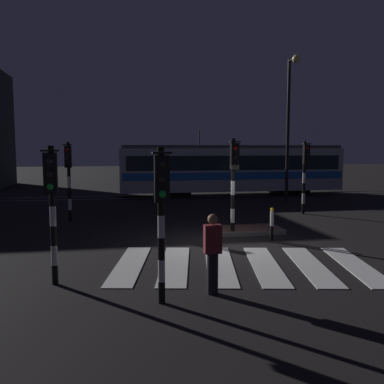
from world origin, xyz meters
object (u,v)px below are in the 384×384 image
Objects in this scene: traffic_light_median_centre at (234,172)px; bollard_island_edge at (272,224)px; street_lamp_trackside_right at (290,113)px; traffic_light_corner_far_left at (69,169)px; pedestrian_waiting_at_kerb at (213,253)px; traffic_light_corner_near_left at (52,194)px; traffic_light_corner_far_right at (305,166)px; tram at (232,168)px; traffic_light_kerb_mid_left at (162,202)px.

traffic_light_median_centre reaches higher than bollard_island_edge.
traffic_light_corner_far_left is at bearing -160.13° from street_lamp_trackside_right.
traffic_light_median_centre is (5.89, -4.15, 0.05)m from traffic_light_corner_far_left.
traffic_light_median_centre reaches higher than pedestrian_waiting_at_kerb.
traffic_light_median_centre reaches higher than traffic_light_corner_near_left.
tram is at bearing 97.78° from traffic_light_corner_far_right.
traffic_light_median_centre reaches higher than traffic_light_corner_far_right.
traffic_light_corner_near_left is 0.94× the size of traffic_light_corner_far_left.
tram is at bearing 72.98° from pedestrian_waiting_at_kerb.
traffic_light_corner_far_left is 10.52m from traffic_light_corner_far_right.
tram is at bearing 41.85° from traffic_light_corner_far_left.
pedestrian_waiting_at_kerb is (-2.04, -5.52, -1.36)m from traffic_light_median_centre.
pedestrian_waiting_at_kerb is (1.12, 0.44, -1.16)m from traffic_light_kerb_mid_left.
traffic_light_kerb_mid_left is 0.99× the size of traffic_light_corner_near_left.
pedestrian_waiting_at_kerb is 1.54× the size of bollard_island_edge.
bollard_island_edge is at bearing 28.34° from traffic_light_corner_near_left.
traffic_light_kerb_mid_left is at bearing -35.52° from traffic_light_corner_near_left.
traffic_light_median_centre is at bearing 62.05° from traffic_light_kerb_mid_left.
traffic_light_corner_far_right is at bearing 0.31° from traffic_light_corner_far_left.
tram is 13.10× the size of bollard_island_edge.
traffic_light_median_centre is (3.16, 5.96, 0.20)m from traffic_light_kerb_mid_left.
bollard_island_edge is at bearing -116.21° from street_lamp_trackside_right.
traffic_light_corner_far_right is 11.87m from pedestrian_waiting_at_kerb.
street_lamp_trackside_right reaches higher than traffic_light_corner_far_right.
traffic_light_median_centre is at bearing -137.70° from traffic_light_corner_far_right.
traffic_light_corner_near_left is 8.52m from traffic_light_corner_far_left.
traffic_light_corner_far_right reaches higher than bollard_island_edge.
traffic_light_corner_far_right reaches higher than traffic_light_kerb_mid_left.
traffic_light_corner_near_left is 0.39× the size of street_lamp_trackside_right.
traffic_light_corner_near_left is 6.95m from traffic_light_median_centre.
traffic_light_kerb_mid_left is at bearing -74.88° from traffic_light_corner_far_left.
traffic_light_corner_far_right is (7.79, 10.17, 0.19)m from traffic_light_kerb_mid_left.
traffic_light_kerb_mid_left is at bearing -109.75° from tram.
traffic_light_corner_far_right is at bearing -82.22° from tram.
traffic_light_corner_far_right is 1.00× the size of traffic_light_median_centre.
traffic_light_median_centre reaches higher than traffic_light_corner_far_left.
street_lamp_trackside_right is (11.00, 12.66, 2.93)m from traffic_light_corner_near_left.
traffic_light_corner_far_left is at bearing -179.69° from traffic_light_corner_far_right.
pedestrian_waiting_at_kerb is at bearing -118.92° from street_lamp_trackside_right.
street_lamp_trackside_right is at bearing 49.02° from traffic_light_corner_near_left.
tram is at bearing 79.83° from bollard_island_edge.
traffic_light_corner_far_left is 1.94× the size of pedestrian_waiting_at_kerb.
traffic_light_corner_far_right is 0.42× the size of street_lamp_trackside_right.
tram reaches higher than traffic_light_median_centre.
traffic_light_corner_far_left is 0.41× the size of street_lamp_trackside_right.
traffic_light_corner_far_right is 5.03m from street_lamp_trackside_right.
traffic_light_corner_far_right reaches higher than traffic_light_corner_far_left.
street_lamp_trackside_right is 0.55× the size of tram.
traffic_light_corner_far_right is 8.43m from tram.
traffic_light_median_centre is (-4.63, -4.21, 0.01)m from traffic_light_corner_far_right.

